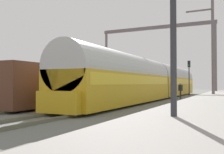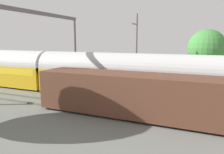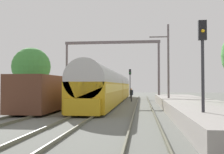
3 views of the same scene
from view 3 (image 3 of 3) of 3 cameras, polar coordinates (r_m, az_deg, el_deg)
name	(u,v)px [view 3 (image 3 of 3)]	position (r m, az deg, el deg)	size (l,w,h in m)	color
ground	(90,113)	(19.88, -4.73, -7.93)	(120.00, 120.00, 0.00)	slate
track_far_west	(39,112)	(21.01, -15.55, -7.32)	(1.51, 60.00, 0.16)	#63624E
track_west	(90,112)	(19.87, -4.73, -7.70)	(1.52, 60.00, 0.16)	#63624E
track_east	(144,113)	(19.49, 6.96, -7.80)	(1.51, 60.00, 0.16)	#63624E
platform	(192,106)	(21.81, 17.06, -6.12)	(4.40, 28.00, 0.90)	gray
passenger_train	(111,86)	(33.27, -0.12, -2.07)	(2.93, 32.85, 3.82)	gold
freight_car	(54,92)	(24.06, -12.52, -3.31)	(2.80, 13.00, 2.70)	#563323
person_crossing	(131,94)	(34.16, 4.24, -3.64)	(0.46, 0.37, 1.73)	#343434
railway_signal_near	(203,60)	(12.57, 19.15, 3.44)	(0.36, 0.30, 5.08)	#2D2D33
railway_signal_far	(130,80)	(43.18, 3.96, -0.55)	(0.36, 0.30, 4.78)	#2D2D33
catenary_gantry	(112,58)	(33.89, -0.03, 4.12)	(12.38, 0.28, 7.86)	#64585C
catenary_pole_east_mid	(168,64)	(25.70, 12.08, 2.76)	(1.90, 0.20, 8.00)	#64585C
tree_west_background	(31,67)	(35.12, -17.17, 2.15)	(4.89, 4.89, 6.95)	#4C3826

